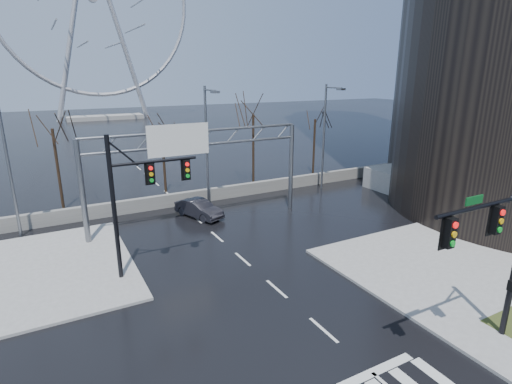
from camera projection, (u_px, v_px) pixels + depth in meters
ground at (324, 330)px, 17.66m from camera, size 260.00×260.00×0.00m
sidewalk_right_ext at (437, 262)px, 23.89m from camera, size 12.00×10.00×0.15m
sidewalk_far at (39, 271)px, 22.74m from camera, size 10.00×12.00×0.15m
barrier_wall at (180, 199)px, 34.37m from camera, size 52.00×0.50×1.10m
signal_mast_near at (503, 238)px, 15.22m from camera, size 5.52×0.41×8.00m
signal_mast_far at (135, 193)px, 21.16m from camera, size 4.72×0.41×8.00m
sign_gantry at (194, 157)px, 28.63m from camera, size 16.36×0.40×7.60m
streetlight_left at (6, 154)px, 25.83m from camera, size 0.50×2.55×10.00m
streetlight_mid at (208, 138)px, 32.21m from camera, size 0.50×2.55×10.00m
streetlight_right at (326, 129)px, 37.69m from camera, size 0.50×2.55×10.00m
tree_left at (53, 138)px, 31.67m from camera, size 3.75×3.75×7.50m
tree_center at (162, 138)px, 36.85m from camera, size 3.25×3.25×6.50m
tree_right at (253, 123)px, 39.82m from camera, size 3.90×3.90×7.80m
tree_far_right at (315, 126)px, 44.12m from camera, size 3.40×3.40×6.80m
ferris_wheel at (93, 6)px, 92.63m from camera, size 45.00×6.00×50.91m
car at (199, 209)px, 31.41m from camera, size 2.98×4.52×1.41m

